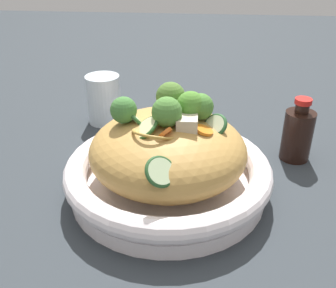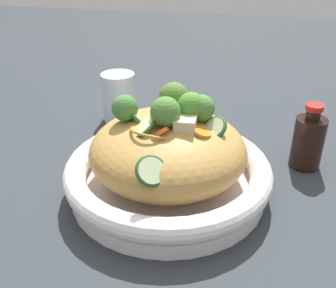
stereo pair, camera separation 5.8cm
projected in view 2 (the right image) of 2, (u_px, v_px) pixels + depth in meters
name	position (u px, v px, depth m)	size (l,w,h in m)	color
ground_plane	(168.00, 191.00, 0.62)	(3.00, 3.00, 0.00)	#2D3438
serving_bowl	(168.00, 175.00, 0.61)	(0.32, 0.32, 0.06)	white
noodle_heap	(168.00, 150.00, 0.59)	(0.24, 0.24, 0.11)	#B98B45
broccoli_florets	(172.00, 106.00, 0.57)	(0.15, 0.12, 0.06)	#8DB26C
carrot_coins	(183.00, 121.00, 0.57)	(0.08, 0.14, 0.02)	orange
zucchini_slices	(162.00, 137.00, 0.54)	(0.16, 0.15, 0.06)	beige
chicken_chunks	(189.00, 114.00, 0.58)	(0.04, 0.12, 0.03)	beige
soy_sauce_bottle	(308.00, 141.00, 0.67)	(0.05, 0.05, 0.12)	black
drinking_glass	(119.00, 97.00, 0.84)	(0.07, 0.07, 0.10)	silver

